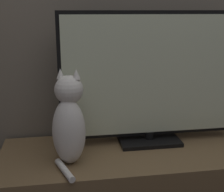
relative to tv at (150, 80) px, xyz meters
The scene contains 3 objects.
tv_stand 0.58m from the tv, 87.53° to the right, with size 1.49×0.49×0.48m.
tv is the anchor object (origin of this frame).
cat 0.46m from the tv, 158.30° to the right, with size 0.18×0.28×0.43m.
Camera 1 is at (-0.43, -0.43, 1.14)m, focal length 50.00 mm.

